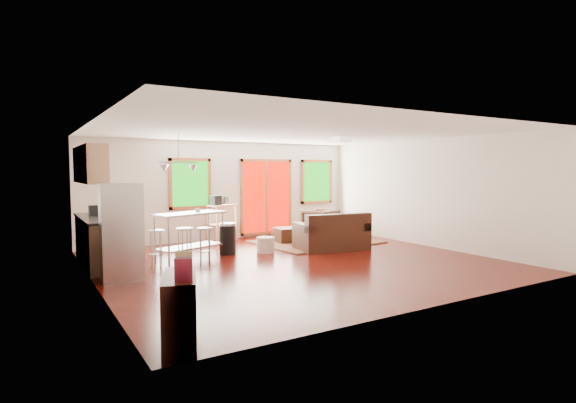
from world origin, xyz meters
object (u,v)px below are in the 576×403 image
rug (316,242)px  loveseat (332,235)px  armchair (320,221)px  ottoman (287,235)px  kitchen_cart (221,210)px  coffee_table (320,228)px  refrigerator (122,232)px  island (190,227)px

rug → loveseat: loveseat is taller
armchair → ottoman: 1.45m
armchair → kitchen_cart: bearing=-37.6°
rug → coffee_table: bearing=37.6°
coffee_table → ottoman: 0.93m
kitchen_cart → rug: bearing=-37.9°
ottoman → kitchen_cart: (-1.31, 1.18, 0.63)m
rug → refrigerator: bearing=-162.6°
kitchen_cart → loveseat: bearing=-56.6°
rug → armchair: bearing=49.1°
armchair → kitchen_cart: (-2.67, 0.73, 0.40)m
loveseat → refrigerator: bearing=-165.5°
ottoman → refrigerator: refrigerator is taller
ottoman → refrigerator: (-4.36, -1.93, 0.63)m
coffee_table → ottoman: bearing=169.0°
rug → armchair: armchair is taller
ottoman → island: bearing=-164.9°
armchair → loveseat: bearing=40.3°
coffee_table → armchair: 0.78m
rug → ottoman: 0.77m
island → coffee_table: bearing=8.9°
island → ottoman: bearing=15.1°
rug → loveseat: size_ratio=1.68×
kitchen_cart → armchair: bearing=-15.3°
rug → refrigerator: 5.32m
armchair → refrigerator: (-5.72, -2.38, 0.40)m
loveseat → island: (-3.18, 0.66, 0.32)m
armchair → kitchen_cart: 2.79m
loveseat → rug: bearing=84.1°
armchair → refrigerator: size_ratio=0.51×
kitchen_cart → ottoman: bearing=-42.0°
rug → island: island is taller
island → kitchen_cart: size_ratio=1.37×
island → rug: bearing=6.5°
refrigerator → kitchen_cart: refrigerator is taller
ottoman → kitchen_cart: 1.87m
ottoman → kitchen_cart: kitchen_cart is taller
rug → refrigerator: (-5.02, -1.57, 0.80)m
refrigerator → kitchen_cart: size_ratio=1.37×
ottoman → island: size_ratio=0.35×
armchair → refrigerator: 6.21m
rug → coffee_table: (0.24, 0.18, 0.33)m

